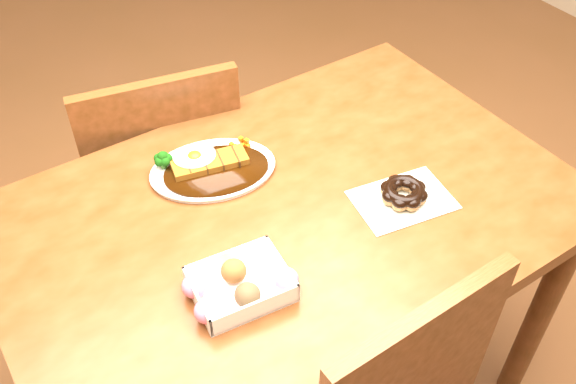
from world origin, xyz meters
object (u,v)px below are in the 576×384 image
chair_far (163,175)px  pon_de_ring (404,193)px  table (289,240)px  katsu_curry_plate (210,167)px  donut_box (239,285)px

chair_far → pon_de_ring: chair_far is taller
table → katsu_curry_plate: 0.24m
katsu_curry_plate → pon_de_ring: katsu_curry_plate is taller
katsu_curry_plate → donut_box: bearing=-110.1°
katsu_curry_plate → donut_box: (-0.12, -0.33, 0.01)m
katsu_curry_plate → pon_de_ring: size_ratio=1.41×
table → chair_far: bearing=97.9°
chair_far → pon_de_ring: bearing=125.8°
chair_far → katsu_curry_plate: 0.45m
chair_far → pon_de_ring: size_ratio=3.85×
table → pon_de_ring: bearing=-28.0°
katsu_curry_plate → pon_de_ring: 0.42m
chair_far → pon_de_ring: 0.77m
table → katsu_curry_plate: katsu_curry_plate is taller
chair_far → donut_box: (-0.13, -0.67, 0.30)m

